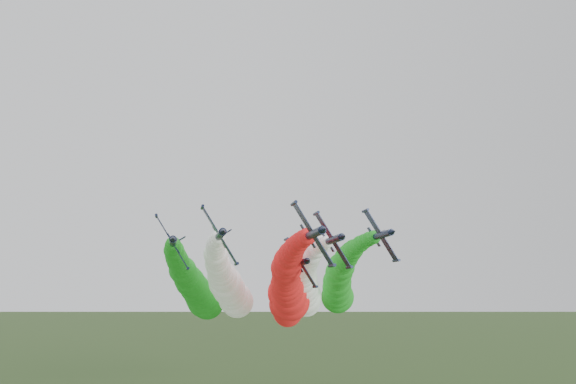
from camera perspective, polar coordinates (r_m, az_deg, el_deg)
The scene contains 6 objects.
jet_lead at distance 129.36m, azimuth 0.10°, elevation -9.70°, with size 17.28×73.65×20.13m.
jet_inner_left at distance 138.23m, azimuth -6.10°, elevation -9.40°, with size 17.55×73.93×20.41m.
jet_inner_right at distance 141.78m, azimuth 1.69°, elevation -9.55°, with size 17.12×73.49×19.97m.
jet_outer_left at distance 147.73m, azimuth -9.30°, elevation -9.65°, with size 17.87×74.24×20.72m.
jet_outer_right at distance 150.36m, azimuth 5.25°, elevation -9.02°, with size 17.98×74.35×20.83m.
jet_trail at distance 156.34m, azimuth -0.36°, elevation -10.83°, with size 17.61×73.98×20.46m.
Camera 1 is at (-18.59, -94.13, 29.49)m, focal length 35.00 mm.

